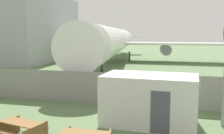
# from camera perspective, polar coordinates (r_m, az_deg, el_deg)

# --- Properties ---
(perimeter_fence) EXTENTS (56.07, 0.07, 2.04)m
(perimeter_fence) POSITION_cam_1_polar(r_m,az_deg,el_deg) (16.29, 0.49, -4.81)
(perimeter_fence) COLOR gray
(perimeter_fence) RESTS_ON ground
(airplane) EXTENTS (38.92, 47.25, 10.87)m
(airplane) POSITION_cam_1_polar(r_m,az_deg,el_deg) (41.03, 0.61, 5.78)
(airplane) COLOR white
(airplane) RESTS_ON ground
(portable_cabin) EXTENTS (4.60, 2.77, 2.44)m
(portable_cabin) POSITION_cam_1_polar(r_m,az_deg,el_deg) (13.01, 8.18, -7.04)
(portable_cabin) COLOR silver
(portable_cabin) RESTS_ON ground
(picnic_bench_open_grass) EXTENTS (2.12, 1.78, 0.76)m
(picnic_bench_open_grass) POSITION_cam_1_polar(r_m,az_deg,el_deg) (11.87, -19.19, -12.52)
(picnic_bench_open_grass) COLOR brown
(picnic_bench_open_grass) RESTS_ON ground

